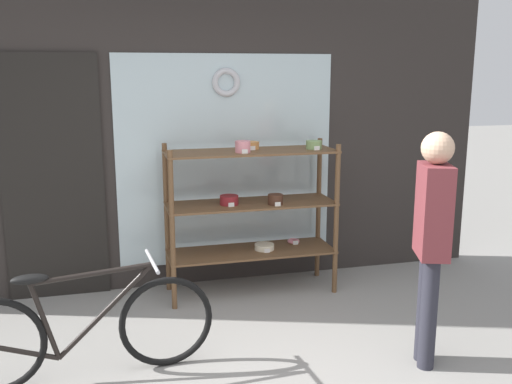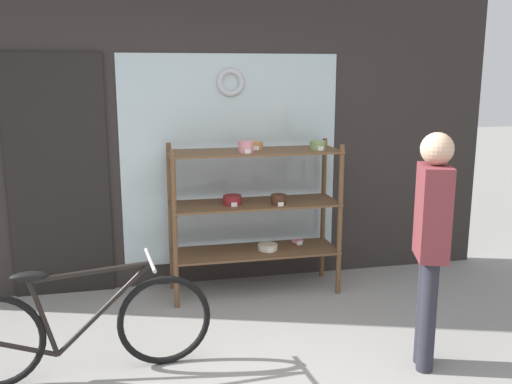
# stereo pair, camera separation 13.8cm
# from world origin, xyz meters

# --- Properties ---
(storefront_facade) EXTENTS (5.43, 0.13, 3.97)m
(storefront_facade) POSITION_xyz_m (-0.03, 2.35, 1.93)
(storefront_facade) COLOR #2D2826
(storefront_facade) RESTS_ON ground_plane
(display_case) EXTENTS (1.48, 0.49, 1.38)m
(display_case) POSITION_xyz_m (0.36, 1.96, 0.82)
(display_case) COLOR brown
(display_case) RESTS_ON ground_plane
(bicycle) EXTENTS (1.68, 0.46, 0.76)m
(bicycle) POSITION_xyz_m (-1.06, 0.77, 0.34)
(bicycle) COLOR black
(bicycle) RESTS_ON ground_plane
(pedestrian) EXTENTS (0.27, 0.36, 1.58)m
(pedestrian) POSITION_xyz_m (1.17, 0.41, 0.92)
(pedestrian) COLOR #282833
(pedestrian) RESTS_ON ground_plane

